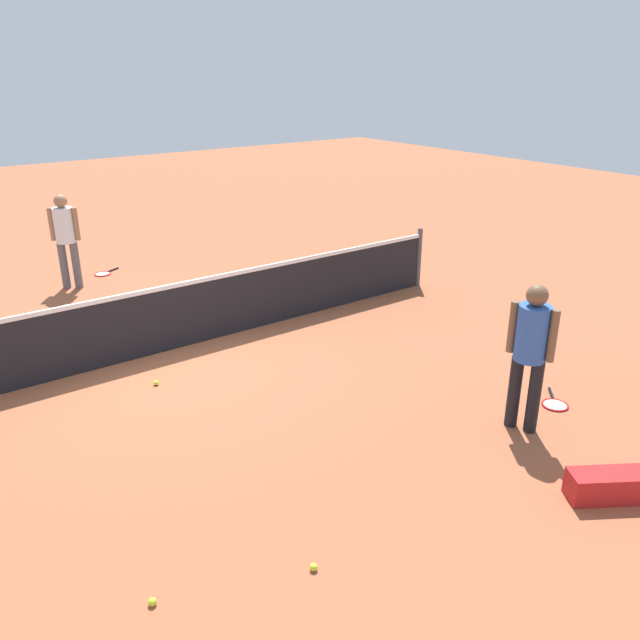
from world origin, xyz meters
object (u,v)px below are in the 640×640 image
(player_far_side, at_px, (65,234))
(player_near_side, at_px, (530,346))
(tennis_racket_far_player, at_px, (104,273))
(equipment_bag, at_px, (614,485))
(tennis_ball_midcourt, at_px, (314,567))
(tennis_ball_by_net, at_px, (156,383))
(tennis_ball_baseline, at_px, (152,602))
(tennis_racket_near_player, at_px, (555,404))

(player_far_side, bearing_deg, player_near_side, -71.55)
(player_near_side, xyz_separation_m, tennis_racket_far_player, (-1.92, 8.35, -1.00))
(tennis_racket_far_player, relative_size, equipment_bag, 0.72)
(player_near_side, bearing_deg, equipment_bag, -103.69)
(tennis_ball_midcourt, bearing_deg, tennis_ball_by_net, 86.42)
(equipment_bag, bearing_deg, tennis_ball_baseline, 161.81)
(player_near_side, relative_size, equipment_bag, 2.06)
(tennis_ball_midcourt, bearing_deg, equipment_bag, -17.61)
(player_near_side, bearing_deg, tennis_ball_baseline, 179.90)
(tennis_racket_near_player, bearing_deg, player_far_side, 113.55)
(equipment_bag, bearing_deg, player_far_side, 104.09)
(player_near_side, height_order, equipment_bag, player_near_side)
(tennis_racket_near_player, bearing_deg, tennis_ball_midcourt, -172.69)
(tennis_racket_far_player, height_order, tennis_ball_midcourt, tennis_ball_midcourt)
(player_far_side, relative_size, tennis_ball_baseline, 25.76)
(player_far_side, distance_m, tennis_ball_by_net, 4.61)
(player_far_side, distance_m, tennis_ball_midcourt, 8.37)
(player_far_side, height_order, tennis_ball_baseline, player_far_side)
(player_far_side, bearing_deg, equipment_bag, -75.91)
(player_near_side, bearing_deg, tennis_racket_near_player, 6.29)
(tennis_ball_midcourt, height_order, equipment_bag, equipment_bag)
(tennis_ball_by_net, height_order, equipment_bag, equipment_bag)
(tennis_ball_by_net, xyz_separation_m, tennis_ball_baseline, (-1.44, -3.37, 0.00))
(tennis_racket_near_player, xyz_separation_m, tennis_ball_midcourt, (-3.92, -0.50, 0.02))
(tennis_ball_midcourt, relative_size, tennis_ball_baseline, 1.00)
(player_near_side, distance_m, equipment_bag, 1.61)
(player_near_side, height_order, tennis_ball_midcourt, player_near_side)
(tennis_ball_midcourt, xyz_separation_m, tennis_ball_baseline, (-1.20, 0.43, 0.00))
(tennis_racket_far_player, distance_m, tennis_ball_midcourt, 8.85)
(tennis_racket_far_player, bearing_deg, tennis_racket_near_player, -72.00)
(equipment_bag, bearing_deg, player_near_side, 76.31)
(equipment_bag, bearing_deg, tennis_ball_by_net, 118.90)
(tennis_ball_by_net, distance_m, equipment_bag, 5.36)
(player_far_side, height_order, tennis_ball_midcourt, player_far_side)
(player_near_side, relative_size, tennis_ball_by_net, 25.76)
(tennis_racket_near_player, xyz_separation_m, equipment_bag, (-1.09, -1.40, 0.13))
(player_near_side, xyz_separation_m, tennis_ball_baseline, (-4.35, 0.01, -0.98))
(tennis_ball_baseline, bearing_deg, tennis_ball_midcourt, -19.56)
(player_far_side, xyz_separation_m, tennis_ball_by_net, (-0.28, -4.50, -0.98))
(player_near_side, relative_size, tennis_ball_baseline, 25.76)
(player_far_side, relative_size, tennis_ball_by_net, 25.76)
(tennis_ball_baseline, bearing_deg, tennis_ball_by_net, 66.93)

